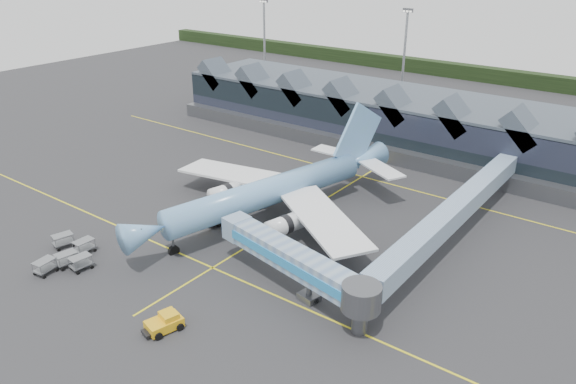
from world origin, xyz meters
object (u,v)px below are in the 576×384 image
Objects in this scene: jet_bridge at (303,266)px; pushback_tug at (164,323)px; main_airliner at (275,190)px; fuel_truck at (226,206)px.

pushback_tug is at bearing -110.07° from jet_bridge.
main_airliner is 10.14× the size of pushback_tug.
jet_bridge is 15.63m from pushback_tug.
fuel_truck is 25.97m from pushback_tug.
main_airliner reaches higher than pushback_tug.
main_airliner is at bearing 30.59° from fuel_truck.
pushback_tug is (-7.89, -13.13, -3.11)m from jet_bridge.
pushback_tug is (12.52, -22.74, -0.88)m from fuel_truck.
main_airliner is 28.02m from pushback_tug.
fuel_truck is at bearing 165.71° from jet_bridge.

